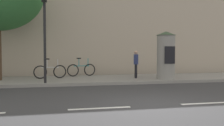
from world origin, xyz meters
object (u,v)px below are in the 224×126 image
(poster_column, at_px, (166,55))
(bicycle_upright, at_px, (50,71))
(pedestrian_tallest, at_px, (136,62))
(bicycle_leaning, at_px, (81,70))
(traffic_light, at_px, (44,18))

(poster_column, height_order, bicycle_upright, poster_column)
(pedestrian_tallest, bearing_deg, bicycle_leaning, 147.45)
(traffic_light, height_order, pedestrian_tallest, traffic_light)
(pedestrian_tallest, relative_size, bicycle_upright, 0.86)
(traffic_light, relative_size, bicycle_upright, 2.55)
(traffic_light, xyz_separation_m, bicycle_leaning, (2.02, 3.18, -2.61))
(traffic_light, bearing_deg, pedestrian_tallest, 15.96)
(traffic_light, distance_m, poster_column, 6.53)
(traffic_light, xyz_separation_m, poster_column, (6.27, 0.62, -1.71))
(poster_column, bearing_deg, bicycle_leaning, 148.96)
(poster_column, relative_size, pedestrian_tallest, 1.68)
(pedestrian_tallest, bearing_deg, traffic_light, -164.04)
(traffic_light, relative_size, poster_column, 1.76)
(poster_column, xyz_separation_m, bicycle_leaning, (-4.25, 2.56, -0.90))
(bicycle_upright, bearing_deg, poster_column, -14.31)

